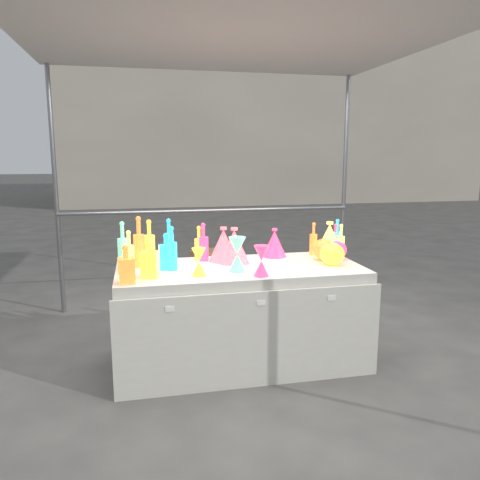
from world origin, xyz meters
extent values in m
plane|color=#65625D|center=(0.00, 0.00, 0.00)|extent=(80.00, 80.00, 0.00)
cylinder|color=gray|center=(-1.50, 1.50, 1.20)|extent=(0.04, 0.04, 2.40)
cylinder|color=gray|center=(1.50, 1.50, 1.20)|extent=(0.04, 0.04, 2.40)
cube|color=white|center=(0.00, 0.00, 2.43)|extent=(3.15, 3.15, 0.06)
cylinder|color=gray|center=(0.00, 1.47, 1.00)|extent=(3.00, 0.04, 0.04)
cube|color=silver|center=(0.00, 0.00, 0.38)|extent=(1.80, 0.80, 0.75)
cube|color=silver|center=(0.00, -0.42, 0.34)|extent=(1.84, 0.02, 0.68)
cube|color=white|center=(-0.55, -0.43, 0.60)|extent=(0.06, 0.00, 0.03)
cube|color=white|center=(0.05, -0.43, 0.60)|extent=(0.06, 0.00, 0.03)
cube|color=white|center=(0.55, -0.43, 0.60)|extent=(0.06, 0.00, 0.03)
cube|color=beige|center=(4.00, 14.00, 3.00)|extent=(14.00, 6.00, 6.00)
cube|color=#AC804E|center=(0.18, 2.60, 0.17)|extent=(0.56, 0.48, 0.34)
cube|color=#AC804E|center=(0.43, 2.11, 0.03)|extent=(0.75, 0.65, 0.05)
camera|label=1|loc=(-0.72, -3.30, 1.56)|focal=35.00mm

